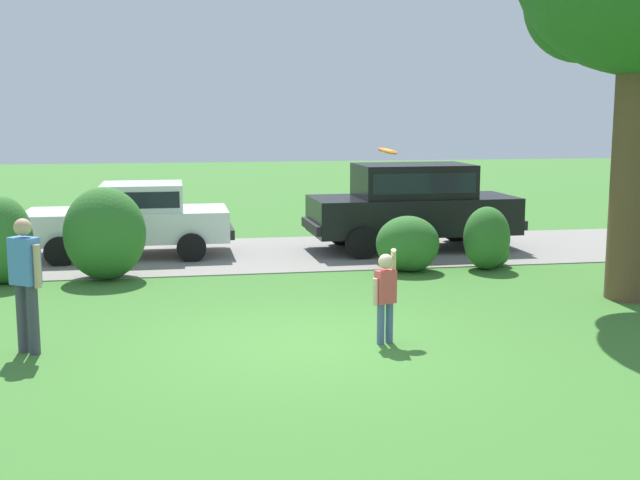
{
  "coord_description": "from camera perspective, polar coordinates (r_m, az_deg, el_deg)",
  "views": [
    {
      "loc": [
        -1.62,
        -10.38,
        3.06
      ],
      "look_at": [
        0.53,
        1.86,
        1.1
      ],
      "focal_mm": 45.82,
      "sensor_mm": 36.0,
      "label": 1
    }
  ],
  "objects": [
    {
      "name": "shrub_near_tree",
      "position": [
        15.63,
        -21.23,
        -0.01
      ],
      "size": [
        1.02,
        1.09,
        1.58
      ],
      "color": "#33702B",
      "rests_on": "ground"
    },
    {
      "name": "parked_suv",
      "position": [
        18.2,
        6.49,
        2.65
      ],
      "size": [
        4.74,
        2.19,
        1.92
      ],
      "color": "black",
      "rests_on": "ground"
    },
    {
      "name": "parked_sedan",
      "position": [
        17.8,
        -12.97,
        1.59
      ],
      "size": [
        4.41,
        2.12,
        1.56
      ],
      "color": "white",
      "rests_on": "ground"
    },
    {
      "name": "driveway_strip",
      "position": [
        17.72,
        -4.56,
        -0.98
      ],
      "size": [
        28.0,
        4.4,
        0.02
      ],
      "primitive_type": "cube",
      "color": "gray",
      "rests_on": "ground"
    },
    {
      "name": "ground_plane",
      "position": [
        10.94,
        -1.05,
        -7.27
      ],
      "size": [
        80.0,
        80.0,
        0.0
      ],
      "primitive_type": "plane",
      "color": "#3D752D"
    },
    {
      "name": "child_thrower",
      "position": [
        10.84,
        4.59,
        -3.54
      ],
      "size": [
        0.39,
        0.36,
        1.29
      ],
      "color": "#4C608C",
      "rests_on": "ground"
    },
    {
      "name": "shrub_centre_left",
      "position": [
        15.44,
        -14.8,
        0.44
      ],
      "size": [
        1.48,
        1.32,
        1.71
      ],
      "color": "#33702B",
      "rests_on": "ground"
    },
    {
      "name": "shrub_centre_right",
      "position": [
        16.31,
        11.64,
        -0.01
      ],
      "size": [
        1.05,
        1.03,
        1.23
      ],
      "color": "#33702B",
      "rests_on": "ground"
    },
    {
      "name": "frisbee",
      "position": [
        11.7,
        4.74,
        6.22
      ],
      "size": [
        0.29,
        0.28,
        0.12
      ],
      "color": "orange"
    },
    {
      "name": "shrub_centre",
      "position": [
        15.86,
        6.24,
        -0.41
      ],
      "size": [
        1.24,
        1.06,
        1.07
      ],
      "color": "#33702B",
      "rests_on": "ground"
    },
    {
      "name": "adult_onlooker",
      "position": [
        10.97,
        -19.88,
        -2.5
      ],
      "size": [
        0.44,
        0.4,
        1.74
      ],
      "color": "#3F3F4C",
      "rests_on": "ground"
    }
  ]
}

